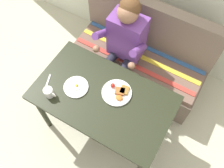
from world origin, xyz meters
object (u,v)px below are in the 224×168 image
(table, at_px, (103,101))
(fork, at_px, (47,83))
(coffee_mug, at_px, (49,92))
(person, at_px, (123,43))
(plate_eggs, at_px, (76,87))
(couch, at_px, (140,60))
(plate_breakfast, at_px, (117,92))

(table, relative_size, fork, 7.06)
(fork, bearing_deg, coffee_mug, -63.04)
(person, distance_m, plate_eggs, 0.64)
(couch, height_order, person, person)
(table, relative_size, plate_eggs, 5.56)
(table, bearing_deg, couch, 90.00)
(plate_eggs, relative_size, fork, 1.27)
(plate_eggs, bearing_deg, plate_breakfast, 21.70)
(couch, bearing_deg, plate_breakfast, -82.55)
(fork, bearing_deg, table, -5.65)
(person, height_order, plate_breakfast, person)
(person, height_order, plate_eggs, person)
(coffee_mug, distance_m, fork, 0.13)
(person, relative_size, fork, 7.13)
(couch, relative_size, plate_eggs, 6.67)
(table, xyz_separation_m, coffee_mug, (-0.40, -0.21, 0.13))
(person, bearing_deg, couch, 53.30)
(table, bearing_deg, person, 102.47)
(couch, relative_size, coffee_mug, 12.20)
(plate_breakfast, distance_m, plate_eggs, 0.36)
(coffee_mug, height_order, fork, coffee_mug)
(table, distance_m, coffee_mug, 0.47)
(plate_eggs, bearing_deg, couch, 72.85)
(person, bearing_deg, plate_breakfast, -66.31)
(coffee_mug, bearing_deg, person, 71.35)
(person, height_order, coffee_mug, person)
(table, relative_size, person, 0.99)
(couch, distance_m, coffee_mug, 1.15)
(couch, height_order, fork, couch)
(coffee_mug, bearing_deg, plate_eggs, 48.39)
(couch, xyz_separation_m, coffee_mug, (-0.40, -0.98, 0.45))
(person, bearing_deg, table, -77.53)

